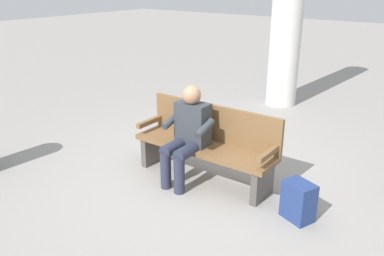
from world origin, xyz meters
TOP-DOWN VIEW (x-y plane):
  - ground_plane at (0.00, 0.00)m, footprint 40.00×40.00m
  - bench_near at (0.00, -0.07)m, footprint 1.81×0.51m
  - person_seated at (0.12, 0.16)m, footprint 0.57×0.58m
  - backpack at (-1.28, 0.12)m, footprint 0.37×0.34m

SIDE VIEW (x-z plane):
  - ground_plane at x=0.00m, z-range 0.00..0.00m
  - backpack at x=-1.28m, z-range 0.00..0.41m
  - bench_near at x=0.00m, z-range 0.01..0.91m
  - person_seated at x=0.12m, z-range 0.04..1.22m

